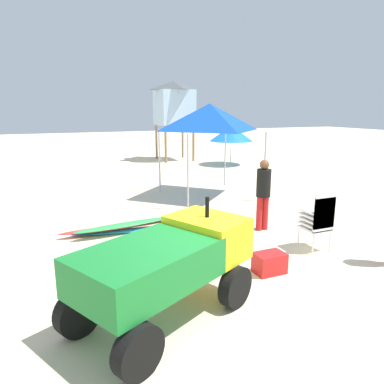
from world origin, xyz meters
The scene contains 9 objects.
ground centered at (0.00, 0.00, 0.00)m, with size 80.00×80.00×0.00m, color beige.
utility_cart centered at (-0.98, -0.19, 0.78)m, with size 2.81×2.22×1.50m.
stacked_plastic_chairs centered at (2.44, 0.79, 0.70)m, with size 0.48×0.48×1.20m.
surfboard_pile centered at (-0.85, 3.36, 0.12)m, with size 2.66×0.68×0.24m.
lifeguard_near_left centered at (2.16, 2.29, 0.94)m, with size 0.32×0.32×1.64m.
popup_canopy centered at (2.47, 5.74, 2.49)m, with size 2.53×2.53×2.90m.
lifeguard_tower centered at (4.36, 13.96, 3.03)m, with size 1.98×1.98×4.15m.
beach_umbrella_far centered at (6.34, 11.26, 1.55)m, with size 2.14×2.14×1.93m.
cooler_box centered at (1.02, 0.36, 0.18)m, with size 0.52×0.35×0.35m, color red.
Camera 1 is at (-2.42, -4.31, 2.73)m, focal length 33.38 mm.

